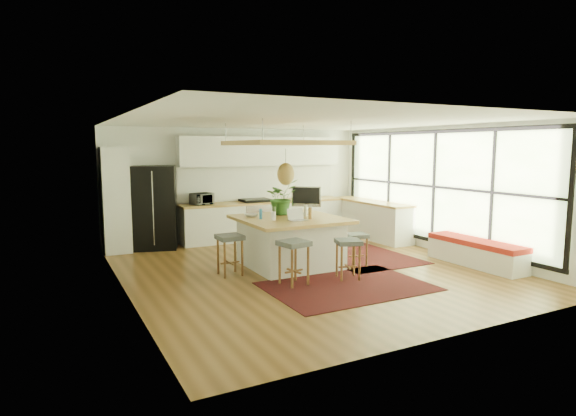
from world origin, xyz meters
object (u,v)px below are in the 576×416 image
stool_left_side (230,255)px  laptop (298,214)px  stool_near_right (348,259)px  monitor (306,201)px  stool_near_left (294,264)px  fridge (155,207)px  microwave (202,198)px  stool_right_back (336,237)px  stool_right_front (357,248)px  island_plant (281,201)px  island (290,242)px

stool_left_side → laptop: size_ratio=2.19×
stool_near_right → monitor: monitor is taller
stool_near_left → stool_near_right: stool_near_left is taller
fridge → monitor: fridge is taller
stool_near_left → microwave: (-0.32, 3.91, 0.73)m
stool_right_back → laptop: 1.79m
stool_right_front → monitor: monitor is taller
laptop → island_plant: island_plant is taller
fridge → island_plant: bearing=-32.6°
stool_right_front → laptop: (-1.17, 0.18, 0.70)m
stool_right_front → stool_right_back: bearing=77.7°
stool_right_front → microwave: (-1.96, 3.37, 0.73)m
stool_left_side → island_plant: island_plant is taller
monitor → microwave: monitor is taller
stool_left_side → stool_right_back: bearing=12.0°
stool_near_right → stool_right_back: stool_right_back is taller
laptop → microwave: size_ratio=0.68×
monitor → island_plant: 0.51m
stool_near_right → stool_left_side: stool_left_side is taller
fridge → stool_left_side: (0.68, -2.87, -0.57)m
fridge → stool_near_left: bearing=-53.2°
stool_left_side → stool_near_left: bearing=-55.6°
stool_near_right → fridge: bearing=120.5°
stool_near_left → stool_right_back: bearing=40.5°
fridge → island: 3.41m
laptop → stool_left_side: bearing=166.2°
island → stool_near_left: 1.25m
fridge → monitor: (2.46, -2.45, 0.26)m
laptop → island_plant: bearing=85.0°
microwave → stool_near_right: bearing=-90.0°
fridge → island: fridge is taller
stool_right_back → stool_left_side: 2.64m
stool_right_back → stool_near_right: bearing=-117.2°
island → island_plant: bearing=84.7°
stool_near_left → stool_left_side: (-0.71, 1.04, 0.00)m
laptop → fridge: bearing=121.8°
microwave → island_plant: 2.49m
stool_near_left → microwave: bearing=94.7°
stool_right_back → monitor: bearing=-170.4°
stool_near_right → laptop: size_ratio=2.08×
stool_left_side → island: bearing=4.0°
stool_near_left → stool_right_front: bearing=18.3°
island → stool_right_front: bearing=-27.7°
island → fridge: bearing=124.6°
island → stool_near_right: 1.34m
stool_right_front → stool_near_right: bearing=-134.5°
stool_near_right → monitor: 1.79m
stool_right_back → monitor: 1.17m
monitor → island_plant: bearing=-155.6°
stool_near_left → stool_right_front: size_ratio=1.17×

